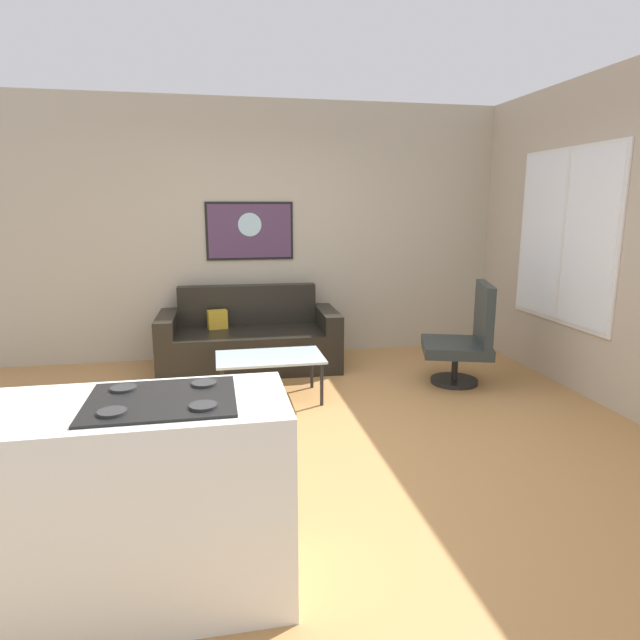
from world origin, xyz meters
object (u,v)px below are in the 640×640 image
couch (249,341)px  armchair (466,339)px  wall_painting (250,231)px  coffee_table (270,360)px

couch → armchair: armchair is taller
wall_painting → coffee_table: bearing=-88.3°
armchair → wall_painting: 2.57m
wall_painting → couch: bearing=-98.2°
couch → coffee_table: bearing=-83.8°
coffee_table → wall_painting: size_ratio=0.97×
couch → wall_painting: wall_painting is taller
armchair → wall_painting: bearing=143.9°
coffee_table → wall_painting: bearing=91.7°
coffee_table → armchair: bearing=2.3°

